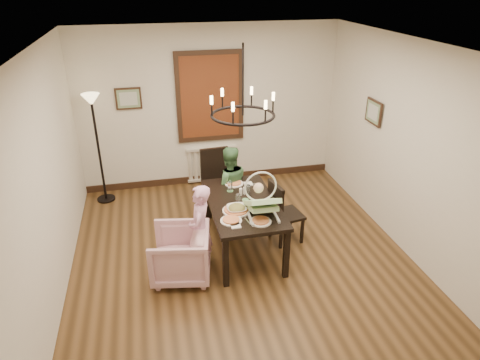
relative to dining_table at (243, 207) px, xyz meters
name	(u,v)px	position (x,y,z in m)	size (l,w,h in m)	color
room_shell	(236,153)	(-0.06, 0.13, 0.74)	(4.51, 5.00, 2.81)	brown
dining_table	(243,207)	(0.00, 0.00, 0.00)	(0.91, 1.60, 0.74)	black
chair_far	(218,182)	(-0.14, 1.11, -0.14)	(0.46, 0.46, 1.04)	black
chair_right	(287,211)	(0.66, 0.08, -0.19)	(0.41, 0.41, 0.94)	black
armchair	(180,254)	(-0.90, -0.42, -0.33)	(0.72, 0.73, 0.67)	#CA9AA2
elderly_woman	(200,236)	(-0.62, -0.33, -0.16)	(0.37, 0.24, 1.00)	#DF9DC2
seated_man	(229,192)	(-0.04, 0.74, -0.14)	(0.51, 0.39, 1.04)	#447244
baby_bouncer	(262,200)	(0.16, -0.36, 0.28)	(0.43, 0.60, 0.40)	#B7EAA1
salad_bowl	(237,209)	(-0.13, -0.22, 0.12)	(0.31, 0.31, 0.08)	white
pizza_platter	(236,210)	(-0.14, -0.23, 0.10)	(0.36, 0.36, 0.04)	tan
drinking_glass	(238,199)	(-0.06, -0.01, 0.15)	(0.06, 0.06, 0.13)	silver
window_blinds	(210,97)	(-0.06, 2.22, 0.94)	(1.00, 0.03, 1.40)	brown
radiator	(212,164)	(-0.06, 2.24, -0.31)	(0.92, 0.12, 0.62)	silver
picture_back	(128,99)	(-1.41, 2.23, 0.99)	(0.42, 0.03, 0.36)	black
picture_right	(374,112)	(2.15, 0.66, 0.99)	(0.42, 0.03, 0.36)	black
floor_lamp	(99,151)	(-1.96, 1.91, 0.24)	(0.30, 0.30, 1.80)	black
chandelier	(243,115)	(0.00, 0.00, 1.29)	(0.80, 0.80, 0.04)	black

